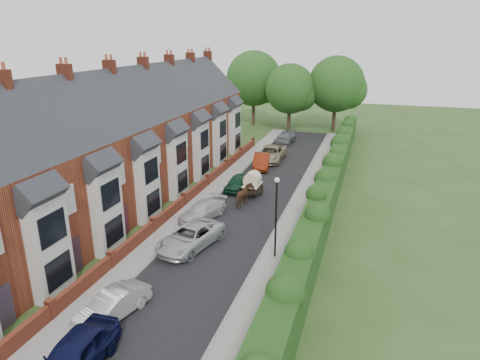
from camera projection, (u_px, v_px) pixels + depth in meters
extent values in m
plane|color=#2D4C1E|center=(197.00, 283.00, 23.30)|extent=(140.00, 140.00, 0.00)
cube|color=black|center=(246.00, 208.00, 33.38)|extent=(6.00, 58.00, 0.02)
cube|color=gray|center=(298.00, 214.00, 32.20)|extent=(2.20, 58.00, 0.12)
cube|color=gray|center=(201.00, 202.00, 34.46)|extent=(1.70, 58.00, 0.12)
cube|color=gray|center=(285.00, 212.00, 32.49)|extent=(0.18, 58.00, 0.13)
cube|color=gray|center=(210.00, 203.00, 34.23)|extent=(0.18, 58.00, 0.13)
cube|color=#153B13|center=(323.00, 202.00, 31.30)|extent=(1.50, 58.00, 2.50)
cube|color=#9B4627|center=(118.00, 161.00, 34.42)|extent=(8.00, 40.00, 6.50)
cube|color=#292C31|center=(114.00, 121.00, 33.38)|extent=(8.00, 40.20, 8.00)
cube|color=#3F2D2D|center=(5.00, 307.00, 19.53)|extent=(0.08, 0.90, 2.10)
cube|color=silver|center=(50.00, 249.00, 21.56)|extent=(0.70, 2.40, 5.20)
cube|color=black|center=(59.00, 271.00, 21.84)|extent=(0.06, 1.80, 1.60)
cube|color=black|center=(53.00, 228.00, 21.07)|extent=(0.06, 1.80, 1.60)
cube|color=#292C31|center=(38.00, 193.00, 20.64)|extent=(1.70, 2.60, 1.70)
cube|color=#3F2D2D|center=(75.00, 256.00, 24.04)|extent=(0.08, 0.90, 2.10)
cube|color=silver|center=(67.00, 201.00, 22.88)|extent=(0.12, 1.20, 1.60)
cube|color=silver|center=(107.00, 212.00, 26.08)|extent=(0.70, 2.40, 5.20)
cube|color=black|center=(115.00, 231.00, 26.36)|extent=(0.06, 1.80, 1.60)
cube|color=black|center=(111.00, 194.00, 25.59)|extent=(0.06, 1.80, 1.60)
cube|color=#292C31|center=(100.00, 165.00, 25.16)|extent=(1.70, 2.60, 1.70)
cube|color=#3F2D2D|center=(124.00, 221.00, 28.56)|extent=(0.08, 0.90, 2.10)
cube|color=silver|center=(119.00, 174.00, 27.39)|extent=(0.12, 1.20, 1.60)
cube|color=silver|center=(148.00, 186.00, 30.59)|extent=(0.70, 2.40, 5.20)
cube|color=black|center=(154.00, 202.00, 30.87)|extent=(0.06, 1.80, 1.60)
cube|color=black|center=(151.00, 170.00, 30.10)|extent=(0.06, 1.80, 1.60)
cube|color=#292C31|center=(143.00, 145.00, 29.67)|extent=(1.70, 2.60, 1.70)
cube|color=#3F2D2D|center=(159.00, 196.00, 33.08)|extent=(0.08, 0.90, 2.10)
cube|color=silver|center=(156.00, 154.00, 31.91)|extent=(0.12, 1.20, 1.60)
cube|color=silver|center=(178.00, 167.00, 35.11)|extent=(0.70, 2.40, 5.20)
cube|color=black|center=(183.00, 181.00, 35.39)|extent=(0.06, 1.80, 1.60)
cube|color=black|center=(182.00, 153.00, 34.62)|extent=(0.06, 1.80, 1.60)
cube|color=#292C31|center=(175.00, 131.00, 34.19)|extent=(1.70, 2.60, 1.70)
cube|color=#3F2D2D|center=(186.00, 176.00, 37.59)|extent=(0.08, 0.90, 2.10)
cube|color=silver|center=(184.00, 140.00, 36.42)|extent=(0.12, 1.20, 1.60)
cube|color=silver|center=(201.00, 152.00, 39.63)|extent=(0.70, 2.40, 5.20)
cube|color=black|center=(205.00, 164.00, 39.91)|extent=(0.06, 1.80, 1.60)
cube|color=black|center=(205.00, 139.00, 39.14)|extent=(0.06, 1.80, 1.60)
cube|color=#292C31|center=(199.00, 119.00, 38.71)|extent=(1.70, 2.60, 1.70)
cube|color=#3F2D2D|center=(207.00, 161.00, 42.11)|extent=(0.08, 0.90, 2.10)
cube|color=silver|center=(206.00, 128.00, 40.94)|extent=(0.12, 1.20, 1.60)
cube|color=silver|center=(220.00, 140.00, 44.14)|extent=(0.70, 2.40, 5.20)
cube|color=black|center=(223.00, 151.00, 44.42)|extent=(0.06, 1.80, 1.60)
cube|color=black|center=(223.00, 128.00, 43.65)|extent=(0.06, 1.80, 1.60)
cube|color=#292C31|center=(218.00, 111.00, 43.22)|extent=(1.70, 2.60, 1.70)
cube|color=#3F2D2D|center=(224.00, 149.00, 46.63)|extent=(0.08, 0.90, 2.10)
cube|color=silver|center=(223.00, 119.00, 45.46)|extent=(0.12, 1.20, 1.60)
cube|color=silver|center=(235.00, 130.00, 48.66)|extent=(0.70, 2.40, 5.20)
cube|color=black|center=(238.00, 140.00, 48.94)|extent=(0.06, 1.80, 1.60)
cube|color=black|center=(238.00, 120.00, 48.17)|extent=(0.06, 1.80, 1.60)
cube|color=#292C31|center=(233.00, 103.00, 47.74)|extent=(1.70, 2.60, 1.70)
cube|color=#3F2D2D|center=(238.00, 139.00, 51.14)|extent=(0.08, 0.90, 2.10)
cube|color=silver|center=(238.00, 111.00, 49.97)|extent=(0.12, 1.20, 1.60)
cube|color=maroon|center=(3.00, 84.00, 23.13)|extent=(0.90, 0.50, 1.60)
cylinder|color=#9B402E|center=(3.00, 66.00, 22.76)|extent=(0.20, 0.20, 0.50)
cube|color=maroon|center=(65.00, 76.00, 27.64)|extent=(0.90, 0.50, 1.60)
cylinder|color=#9B402E|center=(61.00, 61.00, 27.39)|extent=(0.20, 0.20, 0.50)
cylinder|color=#9B402E|center=(66.00, 61.00, 27.28)|extent=(0.20, 0.20, 0.50)
cube|color=maroon|center=(110.00, 71.00, 32.16)|extent=(0.90, 0.50, 1.60)
cylinder|color=#9B402E|center=(106.00, 58.00, 31.91)|extent=(0.20, 0.20, 0.50)
cylinder|color=#9B402E|center=(111.00, 58.00, 31.80)|extent=(0.20, 0.20, 0.50)
cube|color=maroon|center=(143.00, 66.00, 36.67)|extent=(0.90, 0.50, 1.60)
cylinder|color=#9B402E|center=(140.00, 55.00, 36.43)|extent=(0.20, 0.20, 0.50)
cylinder|color=#9B402E|center=(145.00, 55.00, 36.31)|extent=(0.20, 0.20, 0.50)
cube|color=maroon|center=(169.00, 63.00, 41.19)|extent=(0.90, 0.50, 1.60)
cylinder|color=#9B402E|center=(167.00, 53.00, 40.94)|extent=(0.20, 0.20, 0.50)
cylinder|color=#9B402E|center=(171.00, 53.00, 40.83)|extent=(0.20, 0.20, 0.50)
cube|color=maroon|center=(190.00, 60.00, 45.71)|extent=(0.90, 0.50, 1.60)
cylinder|color=#9B402E|center=(188.00, 51.00, 45.46)|extent=(0.20, 0.20, 0.50)
cylinder|color=#9B402E|center=(192.00, 51.00, 45.34)|extent=(0.20, 0.20, 0.50)
cube|color=maroon|center=(208.00, 58.00, 50.22)|extent=(0.90, 0.50, 1.60)
cylinder|color=#9B402E|center=(206.00, 49.00, 49.97)|extent=(0.20, 0.20, 0.50)
cylinder|color=#9B402E|center=(209.00, 50.00, 49.86)|extent=(0.20, 0.20, 0.50)
cube|color=maroon|center=(9.00, 347.00, 17.91)|extent=(0.30, 4.70, 0.90)
cube|color=maroon|center=(84.00, 284.00, 22.42)|extent=(0.30, 4.70, 0.90)
cube|color=maroon|center=(134.00, 242.00, 26.94)|extent=(0.30, 4.70, 0.90)
cube|color=maroon|center=(170.00, 213.00, 31.46)|extent=(0.30, 4.70, 0.90)
cube|color=maroon|center=(196.00, 190.00, 35.97)|extent=(0.30, 4.70, 0.90)
cube|color=maroon|center=(217.00, 173.00, 40.49)|extent=(0.30, 4.70, 0.90)
cube|color=maroon|center=(234.00, 159.00, 45.00)|extent=(0.30, 4.70, 0.90)
cube|color=maroon|center=(247.00, 148.00, 49.52)|extent=(0.30, 4.70, 0.90)
cube|color=maroon|center=(51.00, 310.00, 20.13)|extent=(0.35, 0.35, 1.10)
cube|color=maroon|center=(111.00, 260.00, 24.65)|extent=(0.35, 0.35, 1.10)
cube|color=maroon|center=(153.00, 225.00, 29.17)|extent=(0.35, 0.35, 1.10)
cube|color=maroon|center=(184.00, 199.00, 33.68)|extent=(0.35, 0.35, 1.10)
cube|color=maroon|center=(207.00, 180.00, 38.20)|extent=(0.35, 0.35, 1.10)
cube|color=maroon|center=(226.00, 165.00, 42.71)|extent=(0.35, 0.35, 1.10)
cube|color=maroon|center=(241.00, 152.00, 47.23)|extent=(0.35, 0.35, 1.10)
cube|color=maroon|center=(253.00, 142.00, 51.75)|extent=(0.35, 0.35, 1.10)
cylinder|color=black|center=(276.00, 222.00, 25.18)|extent=(0.12, 0.12, 4.80)
cylinder|color=black|center=(277.00, 183.00, 24.39)|extent=(0.20, 0.20, 0.10)
sphere|color=silver|center=(277.00, 180.00, 24.34)|extent=(0.32, 0.32, 0.32)
cylinder|color=#332316|center=(289.00, 114.00, 59.52)|extent=(0.50, 0.50, 4.75)
sphere|color=#1D4416|center=(290.00, 89.00, 58.39)|extent=(6.80, 6.80, 6.80)
sphere|color=#1D4416|center=(300.00, 94.00, 58.49)|extent=(4.76, 4.76, 4.76)
cylinder|color=#332316|center=(334.00, 112.00, 59.54)|extent=(0.50, 0.50, 5.25)
sphere|color=#1D4416|center=(336.00, 84.00, 58.29)|extent=(7.60, 7.60, 7.60)
sphere|color=#1D4416|center=(347.00, 90.00, 58.37)|extent=(5.32, 5.32, 5.32)
cylinder|color=#332316|center=(253.00, 106.00, 63.82)|extent=(0.50, 0.50, 5.50)
sphere|color=#1D4416|center=(254.00, 79.00, 62.51)|extent=(8.00, 8.00, 8.00)
sphere|color=#1D4416|center=(265.00, 84.00, 62.58)|extent=(5.60, 5.60, 5.60)
imported|color=black|center=(74.00, 356.00, 16.87)|extent=(2.07, 4.76, 1.60)
imported|color=#B1B1B6|center=(113.00, 305.00, 20.33)|extent=(2.36, 4.19, 1.31)
imported|color=#BABCC2|center=(190.00, 237.00, 27.06)|extent=(3.51, 5.57, 1.43)
imported|color=silver|center=(202.00, 211.00, 31.28)|extent=(2.79, 4.73, 1.29)
imported|color=#103822|center=(237.00, 183.00, 37.20)|extent=(1.62, 3.81, 1.29)
imported|color=maroon|center=(262.00, 161.00, 43.36)|extent=(2.38, 4.66, 1.47)
imported|color=tan|center=(271.00, 154.00, 45.88)|extent=(2.65, 5.64, 1.56)
imported|color=slate|center=(285.00, 138.00, 53.36)|extent=(2.19, 4.84, 1.38)
imported|color=#53331E|center=(245.00, 196.00, 33.50)|extent=(1.13, 2.15, 1.75)
cube|color=black|center=(252.00, 187.00, 35.51)|extent=(1.19, 1.99, 0.50)
cylinder|color=beige|center=(252.00, 179.00, 35.29)|extent=(1.29, 1.24, 1.29)
cube|color=beige|center=(252.00, 184.00, 35.43)|extent=(1.31, 2.04, 0.04)
cylinder|color=black|center=(247.00, 189.00, 36.36)|extent=(0.08, 0.90, 0.90)
cylinder|color=black|center=(262.00, 190.00, 35.99)|extent=(0.08, 0.90, 0.90)
cylinder|color=black|center=(244.00, 191.00, 34.60)|extent=(0.06, 1.79, 0.06)
cylinder|color=black|center=(253.00, 192.00, 34.41)|extent=(0.06, 1.79, 0.06)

